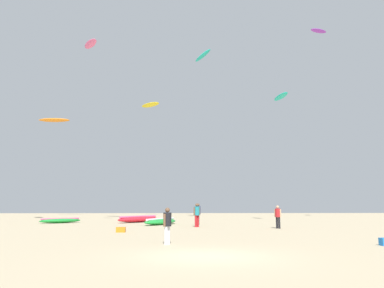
{
  "coord_description": "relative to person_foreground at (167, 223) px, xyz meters",
  "views": [
    {
      "loc": [
        -0.82,
        -13.11,
        1.75
      ],
      "look_at": [
        0.0,
        15.21,
        6.26
      ],
      "focal_mm": 35.21,
      "sensor_mm": 36.0,
      "label": 1
    }
  ],
  "objects": [
    {
      "name": "person_foreground",
      "position": [
        0.0,
        0.0,
        0.0
      ],
      "size": [
        0.36,
        0.45,
        1.59
      ],
      "rotation": [
        0.0,
        0.0,
        2.55
      ],
      "color": "silver",
      "rests_on": "ground"
    },
    {
      "name": "kite_grounded_mid",
      "position": [
        -3.5,
        20.18,
        -0.63
      ],
      "size": [
        4.34,
        4.95,
        0.62
      ],
      "color": "red",
      "rests_on": "ground"
    },
    {
      "name": "ground_plane",
      "position": [
        1.41,
        -3.65,
        -0.93
      ],
      "size": [
        120.0,
        120.0,
        0.0
      ],
      "primitive_type": "plane",
      "color": "#C6B28C"
    },
    {
      "name": "kite_aloft_5",
      "position": [
        10.56,
        19.46,
        11.46
      ],
      "size": [
        1.18,
        3.08,
        0.36
      ],
      "color": "#19B29E"
    },
    {
      "name": "person_right",
      "position": [
        1.81,
        12.43,
        0.11
      ],
      "size": [
        0.51,
        0.4,
        1.78
      ],
      "rotation": [
        0.0,
        0.0,
        5.3
      ],
      "color": "#B21E23",
      "rests_on": "ground"
    },
    {
      "name": "kite_aloft_8",
      "position": [
        16.13,
        22.92,
        20.23
      ],
      "size": [
        2.17,
        1.26,
        0.39
      ],
      "color": "purple"
    },
    {
      "name": "kite_aloft_3",
      "position": [
        -3.85,
        35.51,
        14.8
      ],
      "size": [
        3.2,
        3.05,
        0.62
      ],
      "color": "yellow"
    },
    {
      "name": "kite_grounded_near",
      "position": [
        -1.13,
        15.94,
        -0.66
      ],
      "size": [
        3.35,
        4.66,
        0.58
      ],
      "color": "green",
      "rests_on": "ground"
    },
    {
      "name": "person_midground",
      "position": [
        2.05,
        15.51,
        0.12
      ],
      "size": [
        0.4,
        0.58,
        1.78
      ],
      "rotation": [
        0.0,
        0.0,
        2.94
      ],
      "color": "#2D2D33",
      "rests_on": "ground"
    },
    {
      "name": "kite_aloft_7",
      "position": [
        -7.85,
        16.38,
        15.45
      ],
      "size": [
        1.93,
        2.27,
        0.59
      ],
      "color": "#E5598C"
    },
    {
      "name": "gear_bag",
      "position": [
        -3.13,
        7.23,
        -0.77
      ],
      "size": [
        0.56,
        0.36,
        0.32
      ],
      "primitive_type": "cube",
      "color": "orange",
      "rests_on": "ground"
    },
    {
      "name": "kite_aloft_0",
      "position": [
        3.06,
        24.97,
        17.96
      ],
      "size": [
        2.37,
        3.96,
        0.89
      ],
      "color": "#19B29E"
    },
    {
      "name": "kite_grounded_far",
      "position": [
        -10.5,
        18.82,
        -0.7
      ],
      "size": [
        3.69,
        3.27,
        0.49
      ],
      "color": "green",
      "rests_on": "ground"
    },
    {
      "name": "kite_aloft_4",
      "position": [
        -17.9,
        37.23,
        12.86
      ],
      "size": [
        4.53,
        1.41,
        0.57
      ],
      "color": "orange"
    },
    {
      "name": "person_left",
      "position": [
        7.58,
        10.61,
        0.03
      ],
      "size": [
        0.42,
        0.4,
        1.64
      ],
      "rotation": [
        0.0,
        0.0,
        0.82
      ],
      "color": "black",
      "rests_on": "ground"
    }
  ]
}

